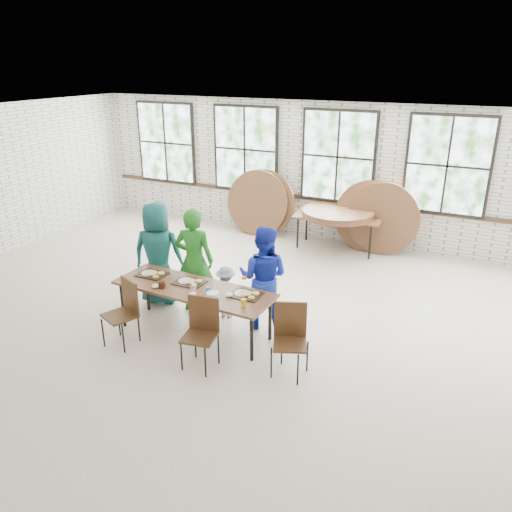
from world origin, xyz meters
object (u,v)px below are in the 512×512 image
Objects in this scene: chair_near_left at (125,307)px; chair_near_right at (202,326)px; dining_table at (194,291)px; storage_table at (338,218)px.

chair_near_left is 1.26m from chair_near_right.
chair_near_left reaches higher than dining_table.
dining_table is 0.98m from chair_near_left.
chair_near_left is at bearing 169.67° from chair_near_right.
chair_near_right is at bearing -99.52° from storage_table.
storage_table is at bearing 94.46° from chair_near_left.
chair_near_right reaches higher than storage_table.
chair_near_left and chair_near_right have the same top height.
chair_near_left is 5.19m from storage_table.
dining_table is at bearing -106.86° from storage_table.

